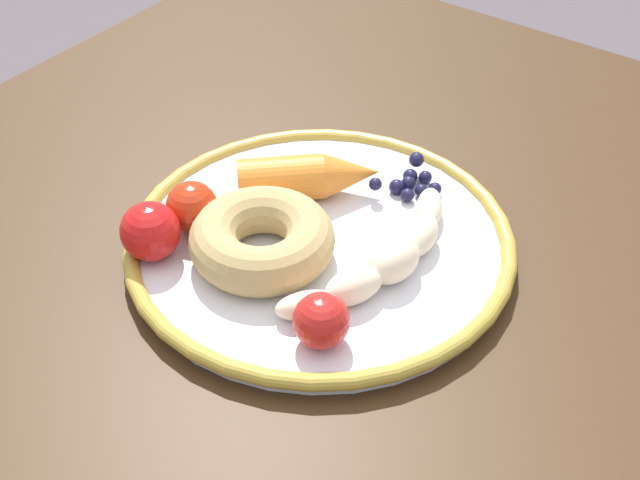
{
  "coord_description": "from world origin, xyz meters",
  "views": [
    {
      "loc": [
        0.36,
        0.26,
        1.18
      ],
      "look_at": [
        -0.05,
        -0.04,
        0.75
      ],
      "focal_mm": 51.23,
      "sensor_mm": 36.0,
      "label": 1
    }
  ],
  "objects_px": {
    "donut": "(262,239)",
    "blueberry_pile": "(411,181)",
    "banana": "(385,258)",
    "dining_table": "(324,407)",
    "plate": "(320,243)",
    "tomato_near": "(321,321)",
    "tomato_far": "(192,207)",
    "tomato_mid": "(150,231)",
    "carrot_orange": "(309,177)"
  },
  "relations": [
    {
      "from": "carrot_orange",
      "to": "donut",
      "type": "height_order",
      "value": "same"
    },
    {
      "from": "carrot_orange",
      "to": "donut",
      "type": "relative_size",
      "value": 1.0
    },
    {
      "from": "dining_table",
      "to": "donut",
      "type": "height_order",
      "value": "donut"
    },
    {
      "from": "donut",
      "to": "tomato_near",
      "type": "distance_m",
      "value": 0.09
    },
    {
      "from": "carrot_orange",
      "to": "tomato_near",
      "type": "distance_m",
      "value": 0.16
    },
    {
      "from": "banana",
      "to": "blueberry_pile",
      "type": "height_order",
      "value": "banana"
    },
    {
      "from": "banana",
      "to": "tomato_mid",
      "type": "distance_m",
      "value": 0.17
    },
    {
      "from": "tomato_near",
      "to": "blueberry_pile",
      "type": "bearing_deg",
      "value": -167.02
    },
    {
      "from": "donut",
      "to": "tomato_far",
      "type": "relative_size",
      "value": 2.68
    },
    {
      "from": "dining_table",
      "to": "banana",
      "type": "relative_size",
      "value": 5.08
    },
    {
      "from": "dining_table",
      "to": "plate",
      "type": "distance_m",
      "value": 0.13
    },
    {
      "from": "banana",
      "to": "carrot_orange",
      "type": "distance_m",
      "value": 0.1
    },
    {
      "from": "plate",
      "to": "tomato_near",
      "type": "xyz_separation_m",
      "value": [
        0.08,
        0.06,
        0.02
      ]
    },
    {
      "from": "donut",
      "to": "plate",
      "type": "bearing_deg",
      "value": 152.35
    },
    {
      "from": "blueberry_pile",
      "to": "tomato_far",
      "type": "xyz_separation_m",
      "value": [
        0.14,
        -0.1,
        0.01
      ]
    },
    {
      "from": "donut",
      "to": "dining_table",
      "type": "bearing_deg",
      "value": 81.45
    },
    {
      "from": "plate",
      "to": "banana",
      "type": "distance_m",
      "value": 0.06
    },
    {
      "from": "dining_table",
      "to": "tomato_far",
      "type": "height_order",
      "value": "tomato_far"
    },
    {
      "from": "banana",
      "to": "tomato_mid",
      "type": "relative_size",
      "value": 4.27
    },
    {
      "from": "blueberry_pile",
      "to": "tomato_far",
      "type": "relative_size",
      "value": 1.48
    },
    {
      "from": "blueberry_pile",
      "to": "tomato_mid",
      "type": "xyz_separation_m",
      "value": [
        0.18,
        -0.11,
        0.01
      ]
    },
    {
      "from": "plate",
      "to": "banana",
      "type": "xyz_separation_m",
      "value": [
        0.0,
        0.06,
        0.02
      ]
    },
    {
      "from": "blueberry_pile",
      "to": "tomato_near",
      "type": "height_order",
      "value": "tomato_near"
    },
    {
      "from": "dining_table",
      "to": "carrot_orange",
      "type": "distance_m",
      "value": 0.17
    },
    {
      "from": "dining_table",
      "to": "tomato_mid",
      "type": "bearing_deg",
      "value": -74.97
    },
    {
      "from": "donut",
      "to": "blueberry_pile",
      "type": "relative_size",
      "value": 1.81
    },
    {
      "from": "dining_table",
      "to": "blueberry_pile",
      "type": "xyz_separation_m",
      "value": [
        -0.14,
        -0.02,
        0.12
      ]
    },
    {
      "from": "dining_table",
      "to": "blueberry_pile",
      "type": "height_order",
      "value": "blueberry_pile"
    },
    {
      "from": "carrot_orange",
      "to": "tomato_mid",
      "type": "bearing_deg",
      "value": -21.63
    },
    {
      "from": "donut",
      "to": "tomato_mid",
      "type": "height_order",
      "value": "tomato_mid"
    },
    {
      "from": "plate",
      "to": "tomato_mid",
      "type": "xyz_separation_m",
      "value": [
        0.08,
        -0.09,
        0.02
      ]
    },
    {
      "from": "dining_table",
      "to": "plate",
      "type": "relative_size",
      "value": 3.27
    },
    {
      "from": "dining_table",
      "to": "plate",
      "type": "height_order",
      "value": "plate"
    },
    {
      "from": "plate",
      "to": "tomato_mid",
      "type": "bearing_deg",
      "value": -46.19
    },
    {
      "from": "dining_table",
      "to": "banana",
      "type": "xyz_separation_m",
      "value": [
        -0.05,
        0.02,
        0.12
      ]
    },
    {
      "from": "plate",
      "to": "blueberry_pile",
      "type": "xyz_separation_m",
      "value": [
        -0.09,
        0.02,
        0.01
      ]
    },
    {
      "from": "tomato_mid",
      "to": "tomato_far",
      "type": "distance_m",
      "value": 0.04
    },
    {
      "from": "banana",
      "to": "blueberry_pile",
      "type": "xyz_separation_m",
      "value": [
        -0.09,
        -0.04,
        -0.0
      ]
    },
    {
      "from": "carrot_orange",
      "to": "blueberry_pile",
      "type": "xyz_separation_m",
      "value": [
        -0.05,
        0.06,
        -0.01
      ]
    },
    {
      "from": "carrot_orange",
      "to": "blueberry_pile",
      "type": "relative_size",
      "value": 1.81
    },
    {
      "from": "banana",
      "to": "blueberry_pile",
      "type": "relative_size",
      "value": 3.21
    },
    {
      "from": "dining_table",
      "to": "tomato_mid",
      "type": "xyz_separation_m",
      "value": [
        0.03,
        -0.13,
        0.13
      ]
    },
    {
      "from": "carrot_orange",
      "to": "tomato_far",
      "type": "bearing_deg",
      "value": -29.1
    },
    {
      "from": "donut",
      "to": "banana",
      "type": "bearing_deg",
      "value": 116.74
    },
    {
      "from": "tomato_near",
      "to": "plate",
      "type": "bearing_deg",
      "value": -143.42
    },
    {
      "from": "donut",
      "to": "blueberry_pile",
      "type": "bearing_deg",
      "value": 162.51
    },
    {
      "from": "plate",
      "to": "banana",
      "type": "height_order",
      "value": "banana"
    },
    {
      "from": "dining_table",
      "to": "tomato_far",
      "type": "bearing_deg",
      "value": -92.79
    },
    {
      "from": "banana",
      "to": "carrot_orange",
      "type": "bearing_deg",
      "value": -112.84
    },
    {
      "from": "dining_table",
      "to": "banana",
      "type": "bearing_deg",
      "value": 160.47
    }
  ]
}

